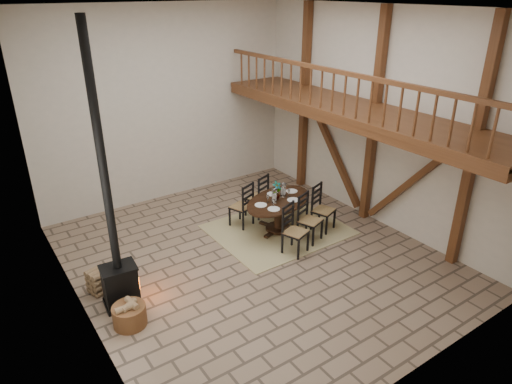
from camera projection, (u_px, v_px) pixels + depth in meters
ground at (254, 257)px, 9.83m from camera, size 8.00×8.00×0.00m
room_shell at (302, 112)px, 9.20m from camera, size 7.02×8.02×5.01m
rug at (278, 229)px, 10.92m from camera, size 3.00×2.50×0.02m
dining_table at (283, 215)px, 10.68m from camera, size 2.30×2.51×1.25m
wood_stove at (116, 251)px, 7.91m from camera, size 0.67×0.54×5.00m
log_basket at (129, 315)px, 7.80m from camera, size 0.57×0.57×0.47m
log_stack at (99, 281)px, 8.62m from camera, size 0.44×0.45×0.49m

